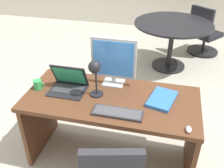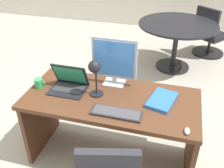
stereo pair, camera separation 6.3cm
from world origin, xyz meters
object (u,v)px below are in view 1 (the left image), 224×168
(coffee_mug, at_px, (38,85))
(meeting_table, at_px, (172,34))
(monitor, at_px, (114,60))
(mouse, at_px, (189,129))
(keyboard, at_px, (117,113))
(desk_lamp, at_px, (95,71))
(laptop, at_px, (69,82))
(book, at_px, (162,99))
(desk, at_px, (112,113))
(meeting_chair_near, at_px, (203,36))

(coffee_mug, distance_m, meeting_table, 2.48)
(monitor, bearing_deg, meeting_table, 75.32)
(monitor, xyz_separation_m, mouse, (0.70, -0.53, -0.24))
(monitor, relative_size, keyboard, 1.12)
(keyboard, bearing_deg, desk_lamp, 140.26)
(monitor, height_order, desk_lamp, monitor)
(monitor, relative_size, laptop, 1.40)
(laptop, bearing_deg, monitor, 25.55)
(monitor, xyz_separation_m, keyboard, (0.14, -0.45, -0.24))
(monitor, xyz_separation_m, laptop, (-0.39, -0.18, -0.18))
(desk_lamp, distance_m, meeting_table, 2.30)
(book, xyz_separation_m, coffee_mug, (-1.14, -0.08, 0.03))
(desk, bearing_deg, book, 1.88)
(mouse, distance_m, meeting_chair_near, 3.19)
(laptop, height_order, meeting_table, laptop)
(book, distance_m, coffee_mug, 1.15)
(desk_lamp, relative_size, book, 1.00)
(keyboard, xyz_separation_m, desk_lamp, (-0.24, 0.20, 0.24))
(keyboard, relative_size, meeting_table, 0.34)
(meeting_chair_near, bearing_deg, desk, -110.12)
(mouse, bearing_deg, meeting_table, 94.61)
(desk_lamp, bearing_deg, monitor, 67.25)
(meeting_table, relative_size, meeting_chair_near, 1.38)
(desk, distance_m, mouse, 0.78)
(coffee_mug, xyz_separation_m, meeting_table, (1.17, 2.18, -0.21))
(keyboard, distance_m, coffee_mug, 0.83)
(monitor, relative_size, mouse, 6.23)
(monitor, distance_m, coffee_mug, 0.74)
(coffee_mug, bearing_deg, keyboard, -13.67)
(book, bearing_deg, mouse, -57.44)
(keyboard, distance_m, desk_lamp, 0.40)
(desk, distance_m, keyboard, 0.36)
(meeting_chair_near, bearing_deg, book, -101.79)
(keyboard, distance_m, meeting_table, 2.41)
(monitor, height_order, laptop, monitor)
(keyboard, xyz_separation_m, coffee_mug, (-0.81, 0.20, 0.03))
(desk_lamp, bearing_deg, mouse, -19.01)
(keyboard, relative_size, book, 1.17)
(desk, distance_m, monitor, 0.51)
(desk, bearing_deg, meeting_table, 77.47)
(laptop, bearing_deg, desk, -1.09)
(desk, bearing_deg, meeting_chair_near, 69.88)
(book, distance_m, meeting_table, 2.11)
(monitor, distance_m, meeting_chair_near, 2.90)
(monitor, bearing_deg, keyboard, -72.78)
(keyboard, distance_m, meeting_chair_near, 3.23)
(book, bearing_deg, monitor, 159.65)
(book, height_order, coffee_mug, coffee_mug)
(monitor, xyz_separation_m, coffee_mug, (-0.67, -0.26, -0.21))
(laptop, relative_size, meeting_chair_near, 0.38)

